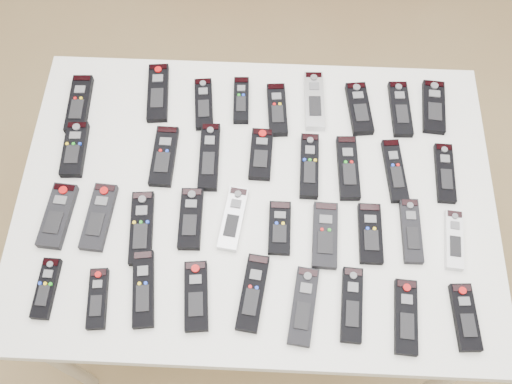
{
  "coord_description": "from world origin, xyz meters",
  "views": [
    {
      "loc": [
        -0.02,
        -0.7,
        2.12
      ],
      "look_at": [
        -0.04,
        -0.03,
        0.8
      ],
      "focal_mm": 40.0,
      "sensor_mm": 36.0,
      "label": 1
    }
  ],
  "objects_px": {
    "remote_7": "(400,109)",
    "remote_24": "(370,234)",
    "remote_22": "(280,228)",
    "remote_18": "(99,217)",
    "remote_35": "(465,317)",
    "remote_0": "(79,104)",
    "remote_28": "(98,299)",
    "table": "(256,205)",
    "remote_19": "(142,228)",
    "remote_25": "(411,231)",
    "remote_10": "(164,156)",
    "remote_16": "(445,173)",
    "remote_32": "(303,306)",
    "remote_20": "(191,219)",
    "remote_1": "(158,93)",
    "remote_21": "(233,219)",
    "remote_33": "(352,305)",
    "remote_2": "(204,104)",
    "remote_30": "(196,296)",
    "remote_31": "(253,293)",
    "remote_26": "(454,240)",
    "remote_11": "(209,157)",
    "remote_13": "(309,166)",
    "remote_15": "(395,171)",
    "remote_5": "(314,101)",
    "remote_23": "(325,235)",
    "remote_8": "(434,107)",
    "remote_14": "(348,168)",
    "remote_34": "(406,317)",
    "remote_4": "(277,110)",
    "remote_9": "(75,149)",
    "remote_3": "(241,100)",
    "remote_12": "(261,154)",
    "remote_6": "(359,109)",
    "remote_29": "(143,289)",
    "remote_27": "(46,288)"
  },
  "relations": [
    {
      "from": "remote_9",
      "to": "remote_31",
      "type": "xyz_separation_m",
      "value": [
        0.5,
        -0.38,
        -0.0
      ]
    },
    {
      "from": "remote_15",
      "to": "remote_1",
      "type": "bearing_deg",
      "value": 155.79
    },
    {
      "from": "remote_2",
      "to": "remote_35",
      "type": "relative_size",
      "value": 1.06
    },
    {
      "from": "remote_20",
      "to": "remote_22",
      "type": "relative_size",
      "value": 1.16
    },
    {
      "from": "remote_0",
      "to": "remote_1",
      "type": "distance_m",
      "value": 0.22
    },
    {
      "from": "remote_28",
      "to": "remote_12",
      "type": "bearing_deg",
      "value": 42.74
    },
    {
      "from": "remote_0",
      "to": "remote_28",
      "type": "bearing_deg",
      "value": -77.39
    },
    {
      "from": "remote_35",
      "to": "remote_5",
      "type": "bearing_deg",
      "value": 116.99
    },
    {
      "from": "table",
      "to": "remote_6",
      "type": "xyz_separation_m",
      "value": [
        0.28,
        0.28,
        0.07
      ]
    },
    {
      "from": "remote_1",
      "to": "remote_30",
      "type": "bearing_deg",
      "value": -79.58
    },
    {
      "from": "remote_7",
      "to": "remote_24",
      "type": "distance_m",
      "value": 0.4
    },
    {
      "from": "remote_5",
      "to": "remote_24",
      "type": "height_order",
      "value": "remote_5"
    },
    {
      "from": "remote_7",
      "to": "remote_32",
      "type": "relative_size",
      "value": 0.95
    },
    {
      "from": "remote_25",
      "to": "remote_33",
      "type": "relative_size",
      "value": 0.96
    },
    {
      "from": "remote_0",
      "to": "remote_24",
      "type": "bearing_deg",
      "value": -26.35
    },
    {
      "from": "remote_29",
      "to": "remote_33",
      "type": "xyz_separation_m",
      "value": [
        0.5,
        -0.02,
        0.0
      ]
    },
    {
      "from": "remote_0",
      "to": "remote_11",
      "type": "height_order",
      "value": "same"
    },
    {
      "from": "remote_0",
      "to": "remote_28",
      "type": "height_order",
      "value": "remote_0"
    },
    {
      "from": "table",
      "to": "remote_13",
      "type": "height_order",
      "value": "remote_13"
    },
    {
      "from": "remote_22",
      "to": "remote_26",
      "type": "distance_m",
      "value": 0.44
    },
    {
      "from": "remote_24",
      "to": "remote_29",
      "type": "distance_m",
      "value": 0.58
    },
    {
      "from": "remote_1",
      "to": "remote_34",
      "type": "relative_size",
      "value": 1.09
    },
    {
      "from": "remote_1",
      "to": "remote_21",
      "type": "relative_size",
      "value": 1.12
    },
    {
      "from": "remote_11",
      "to": "remote_21",
      "type": "bearing_deg",
      "value": -68.67
    },
    {
      "from": "remote_31",
      "to": "remote_16",
      "type": "bearing_deg",
      "value": 42.52
    },
    {
      "from": "remote_22",
      "to": "remote_24",
      "type": "xyz_separation_m",
      "value": [
        0.23,
        -0.01,
        0.0
      ]
    },
    {
      "from": "remote_27",
      "to": "remote_1",
      "type": "bearing_deg",
      "value": 72.8
    },
    {
      "from": "remote_22",
      "to": "remote_25",
      "type": "height_order",
      "value": "same"
    },
    {
      "from": "remote_5",
      "to": "remote_11",
      "type": "xyz_separation_m",
      "value": [
        -0.28,
        -0.2,
        0.0
      ]
    },
    {
      "from": "remote_18",
      "to": "remote_20",
      "type": "relative_size",
      "value": 1.1
    },
    {
      "from": "remote_10",
      "to": "remote_16",
      "type": "xyz_separation_m",
      "value": [
        0.75,
        -0.02,
        -0.0
      ]
    },
    {
      "from": "table",
      "to": "remote_19",
      "type": "bearing_deg",
      "value": -159.04
    },
    {
      "from": "remote_24",
      "to": "remote_25",
      "type": "bearing_deg",
      "value": 6.53
    },
    {
      "from": "remote_25",
      "to": "remote_35",
      "type": "relative_size",
      "value": 1.09
    },
    {
      "from": "remote_3",
      "to": "remote_30",
      "type": "height_order",
      "value": "remote_30"
    },
    {
      "from": "remote_18",
      "to": "remote_35",
      "type": "xyz_separation_m",
      "value": [
        0.9,
        -0.22,
        0.0
      ]
    },
    {
      "from": "remote_15",
      "to": "remote_25",
      "type": "xyz_separation_m",
      "value": [
        0.03,
        -0.17,
        -0.0
      ]
    },
    {
      "from": "remote_8",
      "to": "remote_14",
      "type": "bearing_deg",
      "value": -135.26
    },
    {
      "from": "remote_19",
      "to": "remote_26",
      "type": "relative_size",
      "value": 1.25
    },
    {
      "from": "remote_23",
      "to": "remote_25",
      "type": "height_order",
      "value": "remote_23"
    },
    {
      "from": "remote_10",
      "to": "remote_32",
      "type": "height_order",
      "value": "same"
    },
    {
      "from": "remote_13",
      "to": "remote_33",
      "type": "height_order",
      "value": "remote_13"
    },
    {
      "from": "remote_4",
      "to": "remote_19",
      "type": "distance_m",
      "value": 0.5
    },
    {
      "from": "remote_0",
      "to": "remote_23",
      "type": "height_order",
      "value": "remote_0"
    },
    {
      "from": "remote_14",
      "to": "remote_24",
      "type": "bearing_deg",
      "value": -77.1
    },
    {
      "from": "remote_0",
      "to": "remote_32",
      "type": "relative_size",
      "value": 1.01
    },
    {
      "from": "remote_28",
      "to": "remote_20",
      "type": "bearing_deg",
      "value": 41.77
    },
    {
      "from": "remote_10",
      "to": "remote_11",
      "type": "distance_m",
      "value": 0.12
    },
    {
      "from": "remote_29",
      "to": "remote_25",
      "type": "bearing_deg",
      "value": 8.13
    },
    {
      "from": "remote_30",
      "to": "remote_31",
      "type": "height_order",
      "value": "same"
    }
  ]
}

